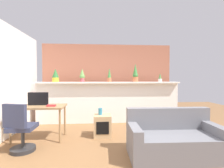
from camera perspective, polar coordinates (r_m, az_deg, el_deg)
name	(u,v)px	position (r m, az deg, el deg)	size (l,w,h in m)	color
ground_plane	(115,151)	(3.32, 0.93, -22.18)	(12.00, 12.00, 0.00)	brown
divider_wall	(109,103)	(5.08, -1.18, -6.55)	(4.31, 0.16, 1.21)	white
plant_shelf	(109,83)	(4.98, -1.16, 0.50)	(4.31, 0.38, 0.04)	white
brick_wall_behind	(108,82)	(5.62, -1.53, 0.87)	(4.31, 0.10, 2.50)	#AD664C
potted_plant_0	(55,75)	(5.12, -19.03, 2.86)	(0.19, 0.19, 0.39)	gold
potted_plant_1	(82,75)	(5.04, -10.31, 2.94)	(0.16, 0.16, 0.40)	#B7474C
potted_plant_2	(109,75)	(4.96, -0.92, 3.03)	(0.12, 0.12, 0.42)	#C66B42
potted_plant_3	(135,74)	(5.10, 8.10, 3.42)	(0.18, 0.18, 0.55)	#C66B42
potted_plant_4	(160,78)	(5.27, 16.31, 1.95)	(0.12, 0.12, 0.27)	silver
desk	(39,110)	(4.02, -23.86, -8.10)	(1.10, 0.60, 0.75)	#99754C
tv_monitor	(38,99)	(4.08, -24.23, -4.68)	(0.44, 0.04, 0.29)	black
office_chair	(20,131)	(3.54, -29.16, -14.16)	(0.49, 0.50, 0.91)	#262628
side_cube_shelf	(102,126)	(3.98, -3.33, -14.20)	(0.40, 0.41, 0.50)	tan
vase_on_shelf	(100,111)	(3.94, -4.08, -9.45)	(0.09, 0.09, 0.16)	teal
book_on_desk	(51,106)	(3.82, -20.33, -7.02)	(0.18, 0.10, 0.04)	#B22D33
couch	(173,140)	(3.23, 20.41, -17.60)	(1.58, 0.80, 0.80)	slate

